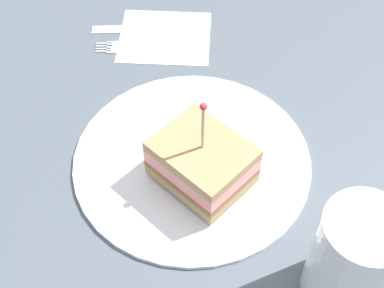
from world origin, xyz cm
name	(u,v)px	position (x,y,z in cm)	size (l,w,h in cm)	color
ground_plane	(192,167)	(0.00, 0.00, -1.00)	(104.98, 104.98, 2.00)	#4C5660
plate	(192,159)	(0.00, 0.00, 0.47)	(25.14, 25.14, 0.93)	white
sandwich_half_center	(202,162)	(0.53, -2.74, 3.35)	(11.23, 11.62, 10.77)	tan
drink_glass	(351,263)	(10.64, -16.26, 4.69)	(7.04, 7.04, 10.81)	silver
napkin	(162,37)	(-0.32, 20.53, 0.07)	(11.64, 10.48, 0.15)	white
fork	(132,46)	(-4.44, 19.27, 0.18)	(11.85, 2.81, 0.35)	silver
knife	(136,28)	(-3.51, 22.77, 0.18)	(13.32, 2.78, 0.35)	silver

